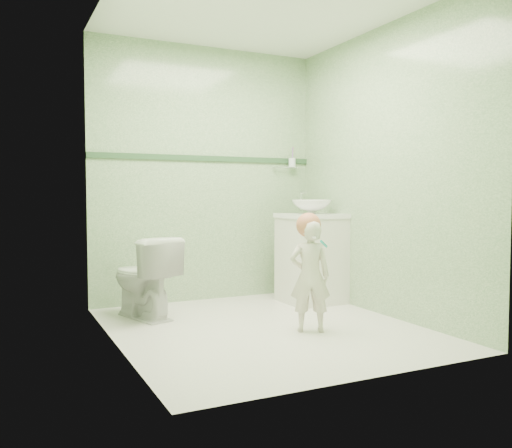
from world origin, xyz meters
TOP-DOWN VIEW (x-y plane):
  - ground at (0.00, 0.00)m, footprint 2.50×2.50m
  - room_shell at (0.00, 0.00)m, footprint 2.50×2.54m
  - trim_stripe at (0.00, 1.24)m, footprint 2.20×0.02m
  - vanity at (0.84, 0.70)m, footprint 0.52×0.50m
  - counter at (0.84, 0.70)m, footprint 0.54×0.52m
  - basin at (0.84, 0.70)m, footprint 0.37×0.37m
  - faucet at (0.84, 0.89)m, footprint 0.03×0.13m
  - cup_holder at (0.89, 1.18)m, footprint 0.26×0.07m
  - toilet at (-0.74, 0.73)m, footprint 0.56×0.74m
  - toddler at (0.26, -0.23)m, footprint 0.35×0.30m
  - hair_cap at (0.26, -0.21)m, footprint 0.18×0.18m
  - teal_toothbrush at (0.27, -0.37)m, footprint 0.12×0.14m

SIDE VIEW (x-z plane):
  - ground at x=0.00m, z-range 0.00..0.00m
  - toilet at x=-0.74m, z-range 0.00..0.67m
  - vanity at x=0.84m, z-range 0.00..0.80m
  - toddler at x=0.26m, z-range 0.00..0.82m
  - teal_toothbrush at x=0.27m, z-range 0.62..0.70m
  - hair_cap at x=0.26m, z-range 0.69..0.87m
  - counter at x=0.84m, z-range 0.79..0.83m
  - basin at x=0.84m, z-range 0.83..0.96m
  - faucet at x=0.84m, z-range 0.88..1.06m
  - room_shell at x=0.00m, z-range 0.00..2.40m
  - cup_holder at x=0.89m, z-range 1.22..1.43m
  - trim_stripe at x=0.00m, z-range 1.33..1.38m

